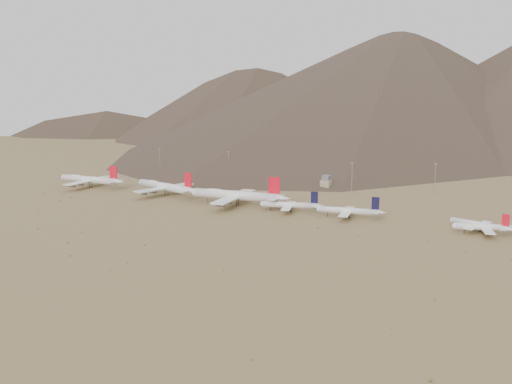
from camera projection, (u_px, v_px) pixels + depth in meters
The scene contains 15 objects.
ground at pixel (219, 213), 392.24m from camera, with size 3000.00×3000.00×0.00m, color olive.
mountain_ridge at pixel (463, 54), 1137.73m from camera, with size 4400.00×1000.00×300.00m.
widebody_west at pixel (90, 180), 488.56m from camera, with size 67.76×52.20×20.12m.
widebody_centre at pixel (166, 187), 451.88m from camera, with size 70.03×55.01×21.11m.
widebody_east at pixel (236, 195), 412.66m from camera, with size 77.14×59.94×22.99m.
narrowbody_a at pixel (291, 205), 393.84m from camera, with size 43.49×32.31×14.82m.
narrowbody_b at pixel (350, 211), 374.76m from camera, with size 45.56×33.36×15.19m.
narrowbody_c at pixel (481, 225), 339.58m from camera, with size 38.79×28.75×13.16m.
narrowbody_d at pixel (489, 227), 332.76m from camera, with size 40.98×30.53×14.04m.
control_tower at pixel (326, 183), 479.94m from camera, with size 8.00×8.00×12.00m.
mast_far_west at pixel (160, 160), 562.55m from camera, with size 2.00×0.60×25.70m.
mast_west at pixel (229, 164), 535.82m from camera, with size 2.00×0.60×25.70m.
mast_centre at pixel (352, 177), 456.23m from camera, with size 2.00×0.60×25.70m.
mast_east at pixel (435, 178), 452.65m from camera, with size 2.00×0.60×25.70m.
desert_scrub at pixel (148, 234), 333.21m from camera, with size 413.80×178.71×0.96m.
Camera 1 is at (208.98, -322.10, 85.37)m, focal length 40.00 mm.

